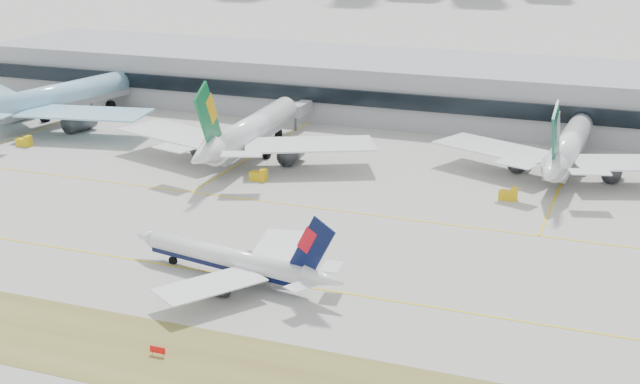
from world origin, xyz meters
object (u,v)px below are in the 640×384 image
at_px(widebody_korean, 51,100).
at_px(widebody_cathay, 567,149).
at_px(terminal, 458,90).
at_px(taxiing_airliner, 234,261).
at_px(widebody_eva, 249,133).

relative_size(widebody_korean, widebody_cathay, 1.18).
bearing_deg(terminal, widebody_cathay, -52.53).
height_order(widebody_cathay, terminal, widebody_cathay).
xyz_separation_m(taxiing_airliner, widebody_korean, (-90.37, 74.65, 3.32)).
bearing_deg(taxiing_airliner, widebody_eva, -55.68).
distance_m(taxiing_airliner, widebody_korean, 117.26).
bearing_deg(terminal, widebody_eva, -121.47).
distance_m(widebody_korean, widebody_eva, 63.51).
distance_m(taxiing_airliner, terminal, 121.60).
xyz_separation_m(widebody_korean, widebody_cathay, (131.58, 2.48, -1.09)).
xyz_separation_m(widebody_eva, widebody_cathay, (68.98, 13.20, -0.45)).
relative_size(taxiing_airliner, widebody_korean, 0.59).
height_order(taxiing_airliner, widebody_eva, widebody_eva).
bearing_deg(widebody_korean, taxiing_airliner, -118.35).
bearing_deg(taxiing_airliner, widebody_cathay, -107.27).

